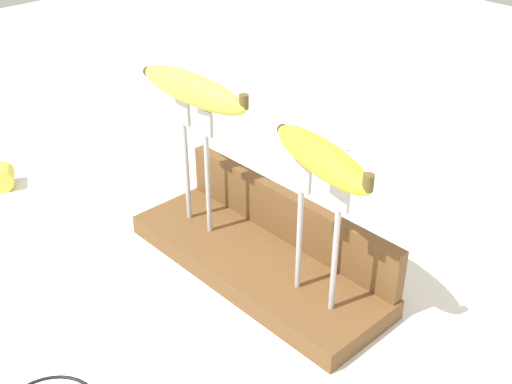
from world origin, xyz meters
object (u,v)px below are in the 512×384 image
at_px(fork_stand_left, 196,155).
at_px(banana_raised_right, 322,158).
at_px(fork_fallen_near, 349,156).
at_px(fork_stand_right, 318,226).
at_px(banana_raised_left, 192,89).
at_px(banana_chunk_near, 2,177).

distance_m(fork_stand_left, banana_raised_right, 0.24).
bearing_deg(fork_stand_left, fork_fallen_near, 92.15).
xyz_separation_m(fork_stand_right, banana_raised_right, (-0.00, 0.00, 0.09)).
xyz_separation_m(banana_raised_left, banana_raised_right, (0.22, 0.00, -0.01)).
relative_size(banana_raised_right, fork_fallen_near, 1.19).
bearing_deg(fork_stand_left, banana_raised_right, 0.00).
bearing_deg(banana_chunk_near, fork_stand_right, 14.17).
height_order(fork_stand_left, banana_chunk_near, fork_stand_left).
relative_size(banana_raised_left, banana_chunk_near, 3.67).
distance_m(fork_stand_left, fork_fallen_near, 0.38).
relative_size(fork_stand_right, banana_raised_right, 1.01).
xyz_separation_m(fork_stand_left, fork_stand_right, (0.22, -0.00, -0.01)).
relative_size(fork_stand_left, banana_raised_left, 0.95).
height_order(banana_raised_right, banana_chunk_near, banana_raised_right).
distance_m(banana_raised_right, fork_fallen_near, 0.48).
height_order(banana_raised_left, banana_raised_right, banana_raised_left).
bearing_deg(fork_fallen_near, banana_raised_left, -87.86).
relative_size(fork_fallen_near, banana_chunk_near, 2.74).
bearing_deg(fork_fallen_near, fork_stand_left, -87.85).
distance_m(fork_stand_left, banana_raised_left, 0.10).
distance_m(fork_fallen_near, banana_chunk_near, 0.60).
xyz_separation_m(banana_raised_right, banana_chunk_near, (-0.57, -0.14, -0.20)).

